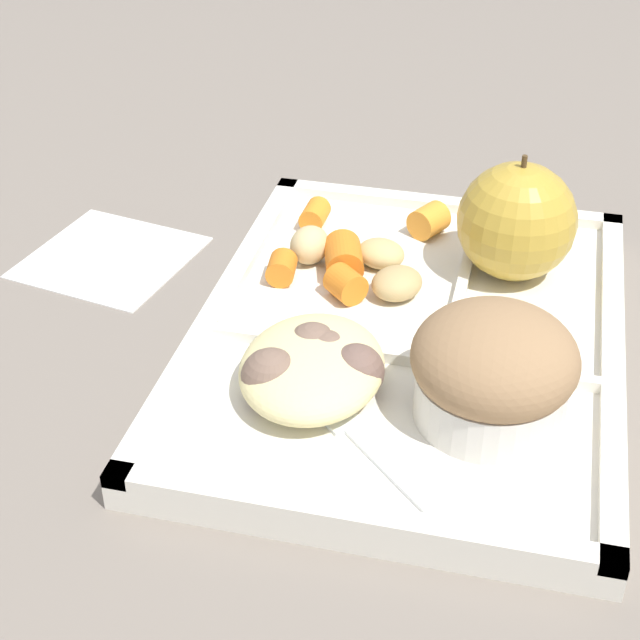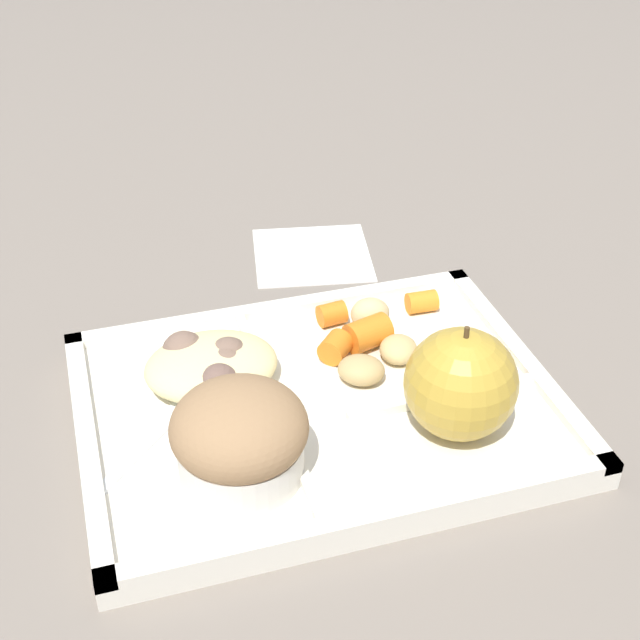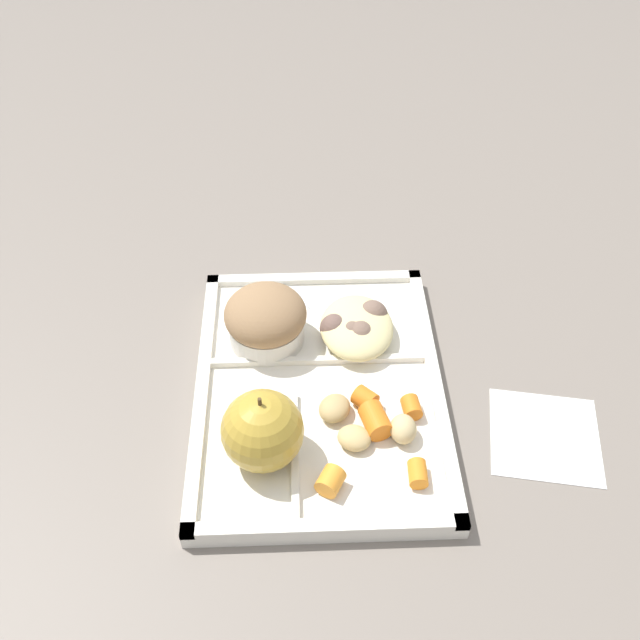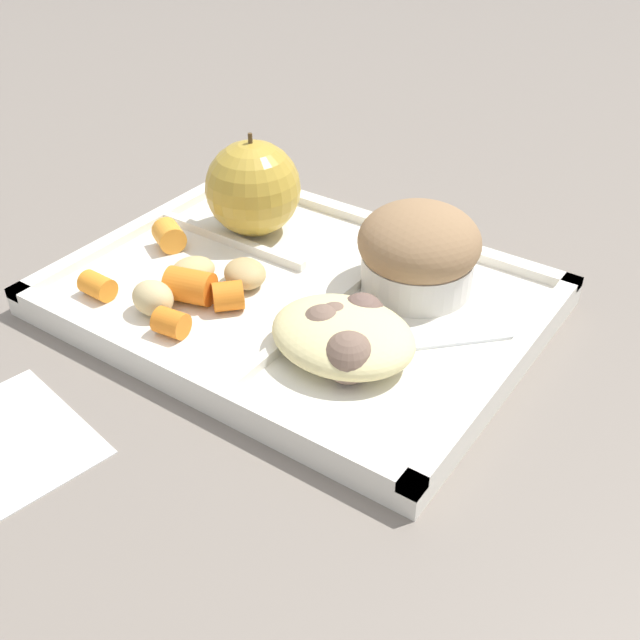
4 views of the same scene
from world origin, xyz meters
TOP-DOWN VIEW (x-y plane):
  - ground at (0.00, 0.00)m, footprint 6.00×6.00m
  - lunch_tray at (-0.00, 0.00)m, footprint 0.35×0.26m
  - green_apple at (-0.09, 0.06)m, footprint 0.08×0.08m
  - bran_muffin at (0.07, 0.06)m, footprint 0.09×0.09m
  - carrot_slice_diagonal at (-0.03, -0.05)m, footprint 0.03×0.03m
  - carrot_slice_back at (-0.06, -0.05)m, footprint 0.04×0.03m
  - carrot_slice_near_corner at (-0.12, -0.09)m, footprint 0.03×0.02m
  - carrot_slice_large at (-0.04, -0.09)m, footprint 0.02×0.02m
  - carrot_slice_edge at (-0.12, -0.01)m, footprint 0.03×0.03m
  - potato_chunk_wedge at (-0.08, -0.03)m, footprint 0.04×0.04m
  - potato_chunk_browned at (-0.04, -0.01)m, footprint 0.05×0.05m
  - potato_chunk_large at (-0.07, -0.08)m, footprint 0.03×0.03m
  - egg_noodle_pile at (0.07, -0.04)m, footprint 0.10×0.08m
  - meatball_back at (0.07, -0.02)m, footprint 0.03×0.03m
  - meatball_center at (0.09, -0.06)m, footprint 0.03×0.03m
  - meatball_side at (0.06, -0.04)m, footprint 0.03×0.03m
  - meatball_front at (0.06, -0.05)m, footprint 0.03×0.03m
  - plastic_fork at (0.11, -0.01)m, footprint 0.12×0.12m

SIDE VIEW (x-z plane):
  - ground at x=0.00m, z-range 0.00..0.00m
  - lunch_tray at x=0.00m, z-range 0.00..0.02m
  - plastic_fork at x=0.11m, z-range 0.01..0.02m
  - potato_chunk_wedge at x=-0.08m, z-range 0.02..0.03m
  - carrot_slice_near_corner at x=-0.12m, z-range 0.02..0.03m
  - carrot_slice_large at x=-0.04m, z-range 0.02..0.03m
  - potato_chunk_browned at x=-0.04m, z-range 0.02..0.04m
  - carrot_slice_diagonal at x=-0.03m, z-range 0.02..0.04m
  - carrot_slice_edge at x=-0.12m, z-range 0.02..0.04m
  - potato_chunk_large at x=-0.07m, z-range 0.02..0.04m
  - carrot_slice_back at x=-0.06m, z-range 0.02..0.04m
  - egg_noodle_pile at x=0.07m, z-range 0.02..0.05m
  - meatball_side at x=0.06m, z-range 0.02..0.05m
  - meatball_back at x=0.07m, z-range 0.02..0.05m
  - meatball_front at x=0.06m, z-range 0.02..0.05m
  - meatball_center at x=0.09m, z-range 0.02..0.05m
  - bran_muffin at x=0.07m, z-range 0.01..0.08m
  - green_apple at x=-0.09m, z-range 0.01..0.10m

